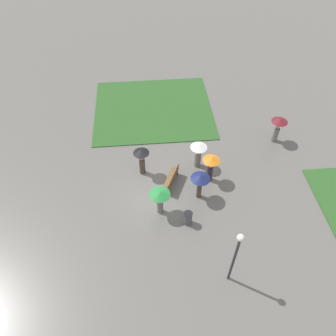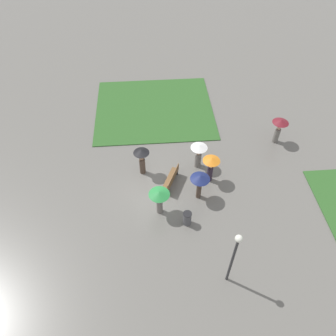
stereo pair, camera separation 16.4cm
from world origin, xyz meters
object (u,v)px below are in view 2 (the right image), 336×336
(lamp_post, at_px, (234,253))
(crowd_person_navy, at_px, (200,180))
(crowd_person_white, at_px, (199,152))
(crowd_person_orange, at_px, (211,165))
(trash_bin, at_px, (187,218))
(lone_walker_far_path, at_px, (279,127))
(park_bench, at_px, (171,179))
(crowd_person_black, at_px, (142,157))
(crowd_person_green, at_px, (159,197))

(lamp_post, bearing_deg, crowd_person_navy, -172.46)
(crowd_person_white, height_order, crowd_person_orange, crowd_person_orange)
(crowd_person_navy, bearing_deg, lamp_post, 114.31)
(trash_bin, height_order, lone_walker_far_path, lone_walker_far_path)
(lone_walker_far_path, bearing_deg, park_bench, -78.38)
(crowd_person_black, height_order, crowd_person_white, crowd_person_black)
(lone_walker_far_path, bearing_deg, trash_bin, -60.07)
(lamp_post, height_order, crowd_person_green, lamp_post)
(lamp_post, relative_size, lone_walker_far_path, 2.08)
(lamp_post, distance_m, crowd_person_black, 8.17)
(lamp_post, height_order, trash_bin, lamp_post)
(crowd_person_white, bearing_deg, crowd_person_black, -116.80)
(lamp_post, bearing_deg, crowd_person_green, -144.65)
(crowd_person_white, distance_m, lone_walker_far_path, 5.80)
(crowd_person_navy, bearing_deg, crowd_person_white, -80.02)
(lamp_post, xyz_separation_m, crowd_person_green, (-4.14, -2.94, -1.27))
(trash_bin, relative_size, crowd_person_navy, 0.48)
(crowd_person_black, relative_size, crowd_person_orange, 1.05)
(crowd_person_orange, bearing_deg, trash_bin, 0.18)
(lone_walker_far_path, bearing_deg, crowd_person_green, -69.73)
(crowd_person_green, bearing_deg, park_bench, 3.95)
(crowd_person_navy, xyz_separation_m, lone_walker_far_path, (-4.25, 5.79, -0.14))
(crowd_person_black, xyz_separation_m, crowd_person_orange, (0.91, 3.96, -0.05))
(crowd_person_navy, height_order, crowd_person_white, crowd_person_navy)
(lamp_post, height_order, crowd_person_white, lamp_post)
(lamp_post, xyz_separation_m, crowd_person_navy, (-5.00, -0.66, -1.09))
(crowd_person_navy, relative_size, crowd_person_orange, 0.99)
(crowd_person_green, bearing_deg, lamp_post, -117.87)
(crowd_person_green, bearing_deg, crowd_person_orange, -29.33)
(park_bench, bearing_deg, crowd_person_white, 152.58)
(crowd_person_green, height_order, crowd_person_white, crowd_person_white)
(crowd_person_green, distance_m, crowd_person_white, 4.17)
(park_bench, distance_m, lone_walker_far_path, 7.97)
(crowd_person_navy, height_order, crowd_person_green, crowd_person_navy)
(trash_bin, relative_size, crowd_person_black, 0.45)
(crowd_person_navy, bearing_deg, crowd_person_orange, -107.22)
(trash_bin, xyz_separation_m, crowd_person_green, (-0.88, -1.42, 0.82))
(trash_bin, distance_m, crowd_person_green, 1.86)
(crowd_person_navy, height_order, crowd_person_orange, crowd_person_orange)
(crowd_person_black, bearing_deg, trash_bin, 159.41)
(park_bench, relative_size, lone_walker_far_path, 1.01)
(crowd_person_green, bearing_deg, lone_walker_far_path, -30.86)
(crowd_person_navy, distance_m, crowd_person_white, 2.46)
(park_bench, distance_m, crowd_person_black, 2.15)
(crowd_person_navy, relative_size, crowd_person_white, 1.03)
(crowd_person_white, bearing_deg, park_bench, -83.91)
(trash_bin, distance_m, crowd_person_white, 4.38)
(lamp_post, xyz_separation_m, trash_bin, (-3.26, -1.52, -2.09))
(trash_bin, distance_m, lone_walker_far_path, 8.99)
(trash_bin, xyz_separation_m, crowd_person_white, (-4.17, 1.15, 0.72))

